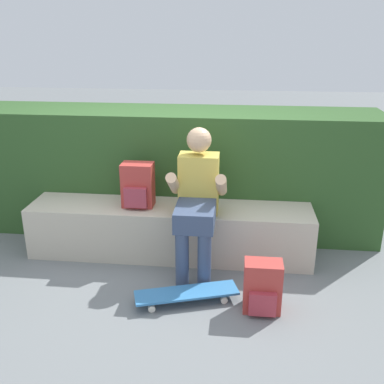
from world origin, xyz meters
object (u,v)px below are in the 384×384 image
Objects in this scene: bench_main at (170,231)px; backpack_on_ground at (262,288)px; skateboard_near_person at (187,293)px; backpack_on_bench at (138,186)px; person_skater at (197,197)px.

bench_main is 6.45× the size of backpack_on_ground.
skateboard_near_person is at bearing 175.69° from backpack_on_ground.
skateboard_near_person is 0.59m from backpack_on_ground.
bench_main is 0.52m from backpack_on_bench.
backpack_on_ground is (1.10, -0.80, -0.48)m from backpack_on_bench.
skateboard_near_person is (-0.03, -0.54, -0.60)m from person_skater.
person_skater is at bearing 133.09° from backpack_on_ground.
bench_main reaches higher than backpack_on_ground.
backpack_on_bench reaches higher than bench_main.
backpack_on_ground is at bearing -44.55° from bench_main.
bench_main is 6.45× the size of backpack_on_bench.
backpack_on_bench is (-0.56, 0.21, 0.00)m from person_skater.
person_skater is at bearing -20.97° from backpack_on_bench.
skateboard_near_person is 2.06× the size of backpack_on_bench.
backpack_on_bench is at bearing 125.04° from skateboard_near_person.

